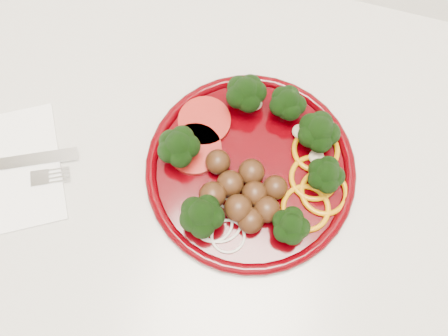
# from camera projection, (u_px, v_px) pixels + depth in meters

# --- Properties ---
(counter) EXTENTS (2.40, 0.60, 0.90)m
(counter) POSITION_uv_depth(u_px,v_px,m) (228.00, 247.00, 1.03)
(counter) COLOR silver
(counter) RESTS_ON ground
(plate) EXTENTS (0.25, 0.25, 0.06)m
(plate) POSITION_uv_depth(u_px,v_px,m) (255.00, 167.00, 0.59)
(plate) COLOR #3D0004
(plate) RESTS_ON counter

